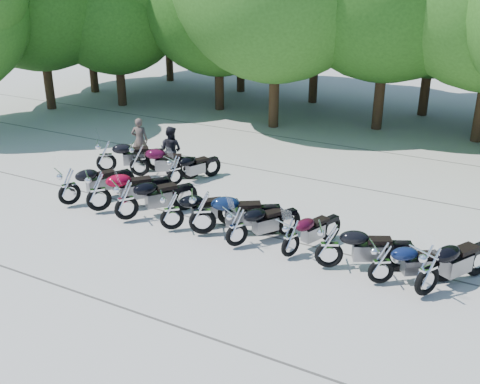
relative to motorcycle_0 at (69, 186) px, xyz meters
The scene contains 17 objects.
ground 5.24m from the motorcycle_0, ahead, with size 90.00×90.00×0.00m, color #A29E92.
tree_1 13.52m from the motorcycle_0, 122.47° to the left, with size 6.97×6.97×8.55m.
motorcycle_0 is the anchor object (origin of this frame).
motorcycle_1 1.09m from the motorcycle_0, ahead, with size 0.77×2.52×1.42m, color maroon, non-canonical shape.
motorcycle_2 2.17m from the motorcycle_0, ahead, with size 0.74×2.42×1.37m, color black, non-canonical shape.
motorcycle_3 3.63m from the motorcycle_0, ahead, with size 0.69×2.26×1.28m, color black, non-canonical shape.
motorcycle_4 4.51m from the motorcycle_0, ahead, with size 0.77×2.52×1.43m, color #0C1A38, non-canonical shape.
motorcycle_5 5.62m from the motorcycle_0, ahead, with size 0.67×2.19×1.24m, color black, non-canonical shape.
motorcycle_6 7.04m from the motorcycle_0, ahead, with size 0.63×2.07×1.17m, color #390719, non-canonical shape.
motorcycle_7 8.05m from the motorcycle_0, ahead, with size 0.71×2.33×1.32m, color black, non-canonical shape.
motorcycle_8 9.32m from the motorcycle_0, ahead, with size 0.64×2.11×1.19m, color #0D183B, non-canonical shape.
motorcycle_9 10.32m from the motorcycle_0, ahead, with size 0.75×2.46×1.39m, color black, non-canonical shape.
motorcycle_10 2.82m from the motorcycle_0, 108.44° to the left, with size 0.72×2.37×1.34m, color black, non-canonical shape.
motorcycle_11 2.93m from the motorcycle_0, 83.38° to the left, with size 0.71×2.32×1.31m, color #3F0820, non-canonical shape.
motorcycle_12 3.37m from the motorcycle_0, 57.02° to the left, with size 0.63×2.05×1.16m, color black, non-canonical shape.
rider_0 4.30m from the motorcycle_0, 98.73° to the left, with size 0.60×0.39×1.64m, color brown.
rider_1 3.93m from the motorcycle_0, 74.81° to the left, with size 0.81×0.63×1.67m, color black.
Camera 1 is at (6.55, -10.66, 6.80)m, focal length 42.00 mm.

